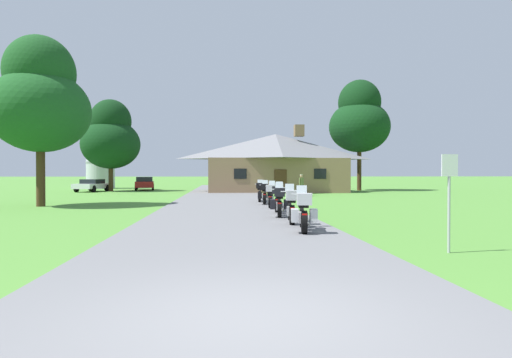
{
  "coord_description": "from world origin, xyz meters",
  "views": [
    {
      "loc": [
        -0.28,
        -4.79,
        1.71
      ],
      "look_at": [
        1.86,
        21.51,
        1.39
      ],
      "focal_mm": 29.52,
      "sensor_mm": 36.0,
      "label": 1
    }
  ],
  "objects_px": {
    "motorcycle_blue_fourth_in_row": "(278,198)",
    "motorcycle_black_fifth_in_row": "(271,196)",
    "bystander_olive_shirt_near_lodge": "(301,184)",
    "parked_white_sedan_far_left": "(92,185)",
    "motorcycle_green_farthest_in_row": "(260,192)",
    "motorcycle_silver_second_in_row": "(291,206)",
    "tree_left_near": "(40,100)",
    "metal_silo_distant": "(100,159)",
    "tree_right_of_lodge": "(359,120)",
    "motorcycle_white_third_in_row": "(279,202)",
    "tree_left_far": "(111,137)",
    "parked_red_suv_far_left": "(145,183)",
    "motorcycle_white_nearest_to_camera": "(303,212)",
    "motorcycle_silver_sixth_in_row": "(265,194)",
    "metal_signpost_roadside": "(449,191)"
  },
  "relations": [
    {
      "from": "bystander_olive_shirt_near_lodge",
      "to": "tree_left_far",
      "type": "distance_m",
      "value": 20.41
    },
    {
      "from": "motorcycle_white_nearest_to_camera",
      "to": "bystander_olive_shirt_near_lodge",
      "type": "relative_size",
      "value": 1.23
    },
    {
      "from": "tree_right_of_lodge",
      "to": "tree_left_far",
      "type": "relative_size",
      "value": 1.26
    },
    {
      "from": "motorcycle_white_nearest_to_camera",
      "to": "motorcycle_silver_sixth_in_row",
      "type": "relative_size",
      "value": 1.0
    },
    {
      "from": "motorcycle_silver_second_in_row",
      "to": "tree_left_far",
      "type": "relative_size",
      "value": 0.23
    },
    {
      "from": "motorcycle_white_nearest_to_camera",
      "to": "motorcycle_silver_second_in_row",
      "type": "relative_size",
      "value": 1.0
    },
    {
      "from": "motorcycle_silver_sixth_in_row",
      "to": "metal_signpost_roadside",
      "type": "relative_size",
      "value": 0.97
    },
    {
      "from": "motorcycle_green_farthest_in_row",
      "to": "parked_white_sedan_far_left",
      "type": "distance_m",
      "value": 22.2
    },
    {
      "from": "bystander_olive_shirt_near_lodge",
      "to": "motorcycle_black_fifth_in_row",
      "type": "bearing_deg",
      "value": 23.16
    },
    {
      "from": "motorcycle_white_third_in_row",
      "to": "motorcycle_silver_sixth_in_row",
      "type": "relative_size",
      "value": 1.0
    },
    {
      "from": "motorcycle_white_third_in_row",
      "to": "metal_silo_distant",
      "type": "relative_size",
      "value": 0.3
    },
    {
      "from": "motorcycle_white_third_in_row",
      "to": "tree_left_near",
      "type": "bearing_deg",
      "value": 157.68
    },
    {
      "from": "motorcycle_silver_sixth_in_row",
      "to": "motorcycle_green_farthest_in_row",
      "type": "distance_m",
      "value": 2.14
    },
    {
      "from": "tree_right_of_lodge",
      "to": "parked_white_sedan_far_left",
      "type": "xyz_separation_m",
      "value": [
        -26.67,
        -0.7,
        -6.68
      ]
    },
    {
      "from": "motorcycle_blue_fourth_in_row",
      "to": "motorcycle_black_fifth_in_row",
      "type": "bearing_deg",
      "value": 102.51
    },
    {
      "from": "tree_right_of_lodge",
      "to": "tree_left_far",
      "type": "height_order",
      "value": "tree_right_of_lodge"
    },
    {
      "from": "motorcycle_white_third_in_row",
      "to": "parked_red_suv_far_left",
      "type": "distance_m",
      "value": 30.83
    },
    {
      "from": "motorcycle_silver_second_in_row",
      "to": "tree_right_of_lodge",
      "type": "distance_m",
      "value": 31.42
    },
    {
      "from": "motorcycle_green_farthest_in_row",
      "to": "motorcycle_silver_second_in_row",
      "type": "bearing_deg",
      "value": -83.42
    },
    {
      "from": "motorcycle_white_nearest_to_camera",
      "to": "motorcycle_green_farthest_in_row",
      "type": "distance_m",
      "value": 13.24
    },
    {
      "from": "bystander_olive_shirt_near_lodge",
      "to": "tree_left_near",
      "type": "distance_m",
      "value": 18.59
    },
    {
      "from": "metal_silo_distant",
      "to": "motorcycle_silver_sixth_in_row",
      "type": "bearing_deg",
      "value": -59.17
    },
    {
      "from": "motorcycle_silver_second_in_row",
      "to": "tree_left_near",
      "type": "height_order",
      "value": "tree_left_near"
    },
    {
      "from": "motorcycle_white_third_in_row",
      "to": "tree_right_of_lodge",
      "type": "xyz_separation_m",
      "value": [
        11.93,
        26.17,
        6.72
      ]
    },
    {
      "from": "motorcycle_white_nearest_to_camera",
      "to": "motorcycle_silver_second_in_row",
      "type": "xyz_separation_m",
      "value": [
        0.0,
        2.17,
        0.01
      ]
    },
    {
      "from": "tree_left_near",
      "to": "parked_white_sedan_far_left",
      "type": "relative_size",
      "value": 2.0
    },
    {
      "from": "motorcycle_silver_second_in_row",
      "to": "parked_white_sedan_far_left",
      "type": "relative_size",
      "value": 0.46
    },
    {
      "from": "metal_silo_distant",
      "to": "parked_white_sedan_far_left",
      "type": "bearing_deg",
      "value": -79.06
    },
    {
      "from": "motorcycle_green_farthest_in_row",
      "to": "bystander_olive_shirt_near_lodge",
      "type": "relative_size",
      "value": 1.24
    },
    {
      "from": "motorcycle_blue_fourth_in_row",
      "to": "metal_silo_distant",
      "type": "xyz_separation_m",
      "value": [
        -16.76,
        32.36,
        2.86
      ]
    },
    {
      "from": "bystander_olive_shirt_near_lodge",
      "to": "motorcycle_silver_second_in_row",
      "type": "bearing_deg",
      "value": 29.48
    },
    {
      "from": "tree_right_of_lodge",
      "to": "parked_red_suv_far_left",
      "type": "distance_m",
      "value": 23.44
    },
    {
      "from": "bystander_olive_shirt_near_lodge",
      "to": "tree_left_far",
      "type": "bearing_deg",
      "value": -80.19
    },
    {
      "from": "motorcycle_white_third_in_row",
      "to": "motorcycle_green_farthest_in_row",
      "type": "distance_m",
      "value": 8.91
    },
    {
      "from": "metal_signpost_roadside",
      "to": "metal_silo_distant",
      "type": "xyz_separation_m",
      "value": [
        -19.17,
        42.18,
        2.13
      ]
    },
    {
      "from": "motorcycle_white_nearest_to_camera",
      "to": "parked_red_suv_far_left",
      "type": "bearing_deg",
      "value": 115.66
    },
    {
      "from": "tree_left_far",
      "to": "motorcycle_black_fifth_in_row",
      "type": "bearing_deg",
      "value": -58.24
    },
    {
      "from": "parked_white_sedan_far_left",
      "to": "metal_silo_distant",
      "type": "bearing_deg",
      "value": 112.84
    },
    {
      "from": "bystander_olive_shirt_near_lodge",
      "to": "parked_white_sedan_far_left",
      "type": "distance_m",
      "value": 21.04
    },
    {
      "from": "motorcycle_silver_second_in_row",
      "to": "bystander_olive_shirt_near_lodge",
      "type": "height_order",
      "value": "bystander_olive_shirt_near_lodge"
    },
    {
      "from": "metal_silo_distant",
      "to": "motorcycle_blue_fourth_in_row",
      "type": "bearing_deg",
      "value": -62.62
    },
    {
      "from": "motorcycle_white_nearest_to_camera",
      "to": "tree_left_near",
      "type": "relative_size",
      "value": 0.23
    },
    {
      "from": "motorcycle_white_nearest_to_camera",
      "to": "motorcycle_white_third_in_row",
      "type": "distance_m",
      "value": 4.33
    },
    {
      "from": "motorcycle_white_nearest_to_camera",
      "to": "metal_signpost_roadside",
      "type": "distance_m",
      "value": 4.18
    },
    {
      "from": "motorcycle_white_third_in_row",
      "to": "bystander_olive_shirt_near_lodge",
      "type": "height_order",
      "value": "bystander_olive_shirt_near_lodge"
    },
    {
      "from": "motorcycle_silver_sixth_in_row",
      "to": "parked_white_sedan_far_left",
      "type": "relative_size",
      "value": 0.46
    },
    {
      "from": "motorcycle_blue_fourth_in_row",
      "to": "motorcycle_green_farthest_in_row",
      "type": "relative_size",
      "value": 0.99
    },
    {
      "from": "parked_white_sedan_far_left",
      "to": "motorcycle_silver_second_in_row",
      "type": "bearing_deg",
      "value": -49.86
    },
    {
      "from": "tree_right_of_lodge",
      "to": "parked_white_sedan_far_left",
      "type": "relative_size",
      "value": 2.54
    },
    {
      "from": "motorcycle_white_third_in_row",
      "to": "parked_white_sedan_far_left",
      "type": "distance_m",
      "value": 29.43
    }
  ]
}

